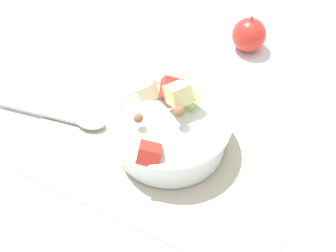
# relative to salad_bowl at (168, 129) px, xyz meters

# --- Properties ---
(ground_plane) EXTENTS (2.40, 2.40, 0.00)m
(ground_plane) POSITION_rel_salad_bowl_xyz_m (-0.00, -0.00, -0.05)
(ground_plane) COLOR silver
(placemat) EXTENTS (0.49, 0.35, 0.01)m
(placemat) POSITION_rel_salad_bowl_xyz_m (-0.00, -0.00, -0.04)
(placemat) COLOR #BCB299
(placemat) RESTS_ON ground_plane
(salad_bowl) EXTENTS (0.21, 0.22, 0.12)m
(salad_bowl) POSITION_rel_salad_bowl_xyz_m (0.00, 0.00, 0.00)
(salad_bowl) COLOR white
(salad_bowl) RESTS_ON placemat
(serving_spoon) EXTENTS (0.23, 0.07, 0.01)m
(serving_spoon) POSITION_rel_salad_bowl_xyz_m (0.20, 0.04, -0.03)
(serving_spoon) COLOR #B7B7BC
(serving_spoon) RESTS_ON placemat
(whole_apple) EXTENTS (0.07, 0.07, 0.09)m
(whole_apple) POSITION_rel_salad_bowl_xyz_m (-0.03, -0.32, -0.01)
(whole_apple) COLOR red
(whole_apple) RESTS_ON ground_plane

